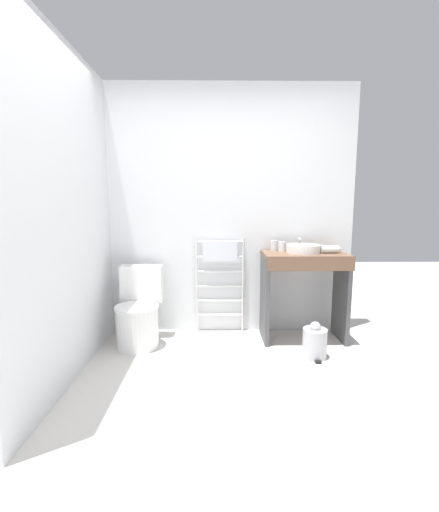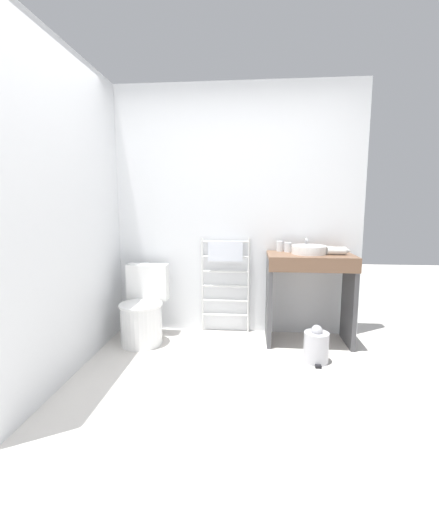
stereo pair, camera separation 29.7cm
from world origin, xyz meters
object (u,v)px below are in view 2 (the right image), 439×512
Objects in this scene: hair_dryer at (337,251)px; trash_bin at (316,346)px; toilet at (143,312)px; towel_radiator at (225,266)px; cup_near_wall at (280,246)px; cup_near_edge at (288,247)px; sink_basin at (309,249)px.

trash_bin is at bearing -119.96° from hair_dryer.
toilet is 0.95m from towel_radiator.
towel_radiator is (0.79, 0.32, 0.42)m from toilet.
towel_radiator reaches higher than cup_near_wall.
toilet is 7.87× the size of cup_near_edge.
cup_near_edge is at bearing 149.38° from sink_basin.
sink_basin reaches higher than toilet.
toilet is 1.66m from trash_bin.
hair_dryer is at bearing -11.55° from towel_radiator.
sink_basin is 0.26m from hair_dryer.
sink_basin is 0.99× the size of trash_bin.
towel_radiator is 0.86m from sink_basin.
toilet is 1.97m from hair_dryer.
towel_radiator is at bearing 172.36° from cup_near_edge.
sink_basin reaches higher than hair_dryer.
hair_dryer is (0.26, -0.02, -0.00)m from sink_basin.
hair_dryer is at bearing -5.27° from sink_basin.
towel_radiator is 9.75× the size of cup_near_wall.
sink_basin is (1.60, 0.13, 0.63)m from toilet.
trash_bin is (-0.24, -0.41, -0.78)m from hair_dryer.
towel_radiator is 10.48× the size of cup_near_edge.
cup_near_wall is 0.55m from hair_dryer.
hair_dryer is 0.91m from trash_bin.
hair_dryer is (0.45, -0.13, -0.01)m from cup_near_edge.
trash_bin is (0.02, -0.44, -0.78)m from sink_basin.
trash_bin is (1.62, -0.31, -0.16)m from toilet.
cup_near_wall is (-0.26, 0.17, 0.01)m from sink_basin.
toilet is at bearing 169.18° from trash_bin.
towel_radiator is 1.20m from trash_bin.
sink_basin is (0.81, -0.20, 0.20)m from towel_radiator.
trash_bin is (0.21, -0.55, -0.79)m from cup_near_edge.
cup_near_wall is at bearing 142.05° from cup_near_edge.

